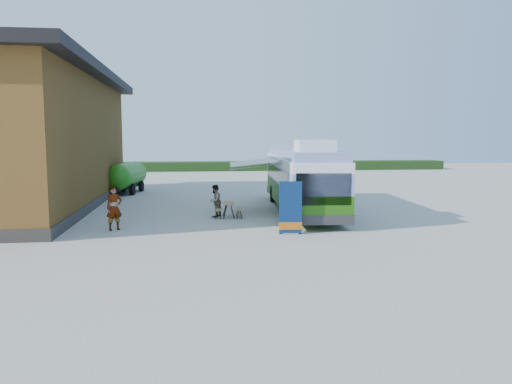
{
  "coord_description": "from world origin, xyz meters",
  "views": [
    {
      "loc": [
        -1.29,
        -18.74,
        3.83
      ],
      "look_at": [
        1.49,
        2.97,
        1.4
      ],
      "focal_mm": 35.0,
      "sensor_mm": 36.0,
      "label": 1
    }
  ],
  "objects": [
    {
      "name": "hedge",
      "position": [
        8.0,
        38.0,
        0.5
      ],
      "size": [
        40.0,
        3.0,
        1.0
      ],
      "primitive_type": "cube",
      "color": "#264419",
      "rests_on": "ground"
    },
    {
      "name": "barn",
      "position": [
        -10.5,
        10.0,
        3.59
      ],
      "size": [
        9.6,
        21.2,
        7.5
      ],
      "color": "brown",
      "rests_on": "ground"
    },
    {
      "name": "picnic_table",
      "position": [
        0.39,
        4.68,
        0.53
      ],
      "size": [
        1.29,
        1.16,
        0.71
      ],
      "rotation": [
        0.0,
        0.0,
        -0.05
      ],
      "color": "#AD8051",
      "rests_on": "ground"
    },
    {
      "name": "slurry_tanker",
      "position": [
        -5.7,
        15.9,
        1.2
      ],
      "size": [
        2.26,
        5.58,
        2.08
      ],
      "rotation": [
        0.0,
        0.0,
        -0.16
      ],
      "color": "#257A16",
      "rests_on": "ground"
    },
    {
      "name": "person_b",
      "position": [
        -0.24,
        4.97,
        0.78
      ],
      "size": [
        0.9,
        0.95,
        1.55
      ],
      "primitive_type": "imported",
      "rotation": [
        0.0,
        0.0,
        -2.14
      ],
      "color": "#999999",
      "rests_on": "ground"
    },
    {
      "name": "banner",
      "position": [
        2.51,
        0.29,
        0.86
      ],
      "size": [
        0.91,
        0.22,
        2.1
      ],
      "rotation": [
        0.0,
        0.0,
        -0.07
      ],
      "color": "navy",
      "rests_on": "ground"
    },
    {
      "name": "person_a",
      "position": [
        -4.5,
        2.07,
        0.92
      ],
      "size": [
        0.8,
        0.72,
        1.85
      ],
      "primitive_type": "imported",
      "rotation": [
        0.0,
        0.0,
        0.54
      ],
      "color": "#999999",
      "rests_on": "ground"
    },
    {
      "name": "bus",
      "position": [
        4.29,
        6.39,
        1.76
      ],
      "size": [
        3.34,
        12.16,
        3.69
      ],
      "rotation": [
        0.0,
        0.0,
        -0.07
      ],
      "color": "#387413",
      "rests_on": "ground"
    },
    {
      "name": "awning",
      "position": [
        1.99,
        6.44,
        2.7
      ],
      "size": [
        2.72,
        4.08,
        0.5
      ],
      "rotation": [
        0.0,
        0.0,
        -0.07
      ],
      "color": "white",
      "rests_on": "ground"
    },
    {
      "name": "ground",
      "position": [
        0.0,
        0.0,
        0.0
      ],
      "size": [
        100.0,
        100.0,
        0.0
      ],
      "primitive_type": "plane",
      "color": "#BCB7AD",
      "rests_on": "ground"
    }
  ]
}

